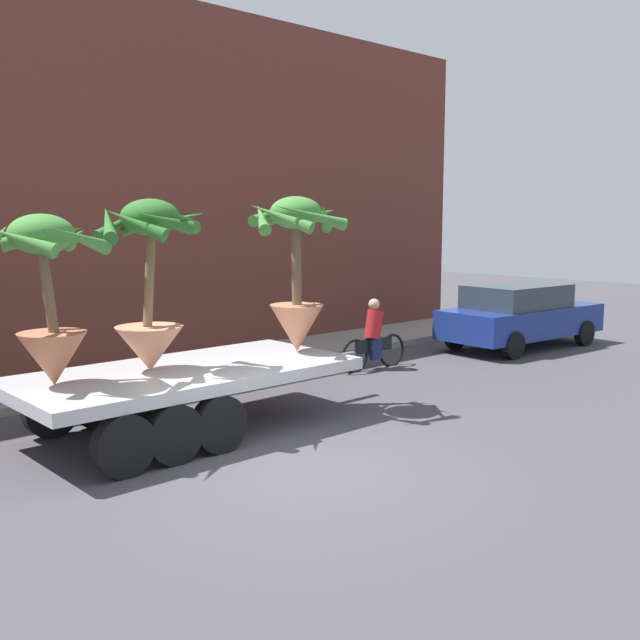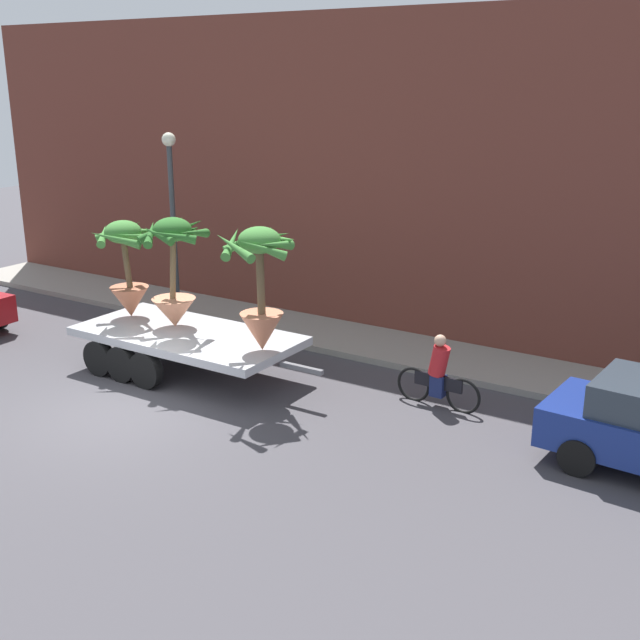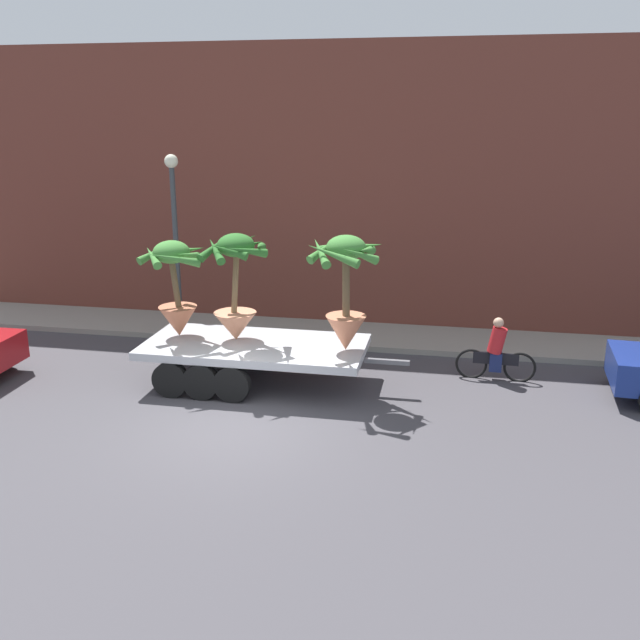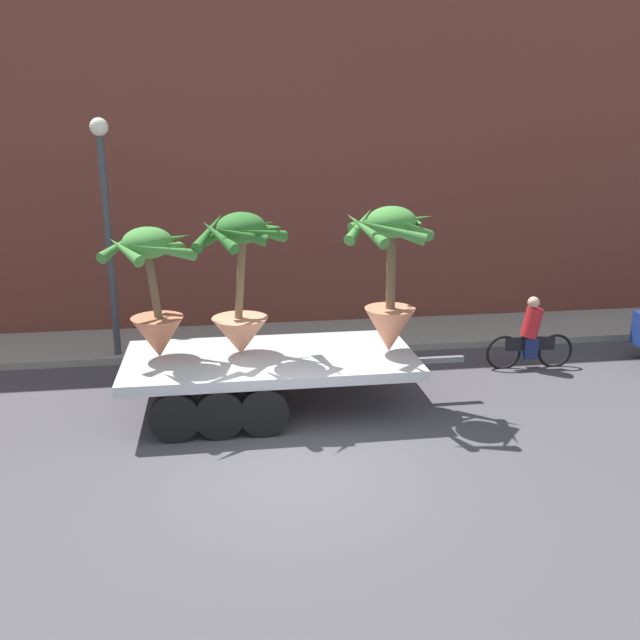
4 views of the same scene
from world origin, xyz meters
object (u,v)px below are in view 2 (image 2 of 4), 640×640
Objects in this scene: potted_palm_rear at (127,268)px; street_lamp at (172,201)px; potted_palm_middle at (173,271)px; cyclist at (439,375)px; flatbed_trailer at (179,340)px; potted_palm_front at (260,285)px.

potted_palm_rear is 0.47× the size of street_lamp.
street_lamp is (-2.56, 2.82, 0.98)m from potted_palm_middle.
flatbed_trailer is at bearing -167.07° from cyclist.
potted_palm_front is 0.53× the size of street_lamp.
potted_palm_middle is 2.56m from potted_palm_front.
potted_palm_middle is 0.97× the size of potted_palm_front.
cyclist is (5.67, 1.30, -0.08)m from flatbed_trailer.
potted_palm_rear reaches higher than cyclist.
flatbed_trailer is 1.52m from potted_palm_middle.
flatbed_trailer is at bearing -37.25° from potted_palm_middle.
potted_palm_front is at bearing -31.03° from street_lamp.
street_lamp is at bearing 111.29° from potted_palm_rear.
street_lamp is (-8.45, 1.69, 2.56)m from cyclist.
street_lamp reaches higher than potted_palm_rear.
potted_palm_middle is 6.21m from cyclist.
street_lamp is (-2.78, 2.99, 2.48)m from flatbed_trailer.
potted_palm_middle is (1.47, -0.03, 0.11)m from potted_palm_rear.
potted_palm_front reaches higher than cyclist.
flatbed_trailer is 2.68× the size of potted_palm_rear.
cyclist is at bearing 10.87° from potted_palm_middle.
potted_palm_front reaches higher than potted_palm_rear.
cyclist is (3.35, 1.38, -1.68)m from potted_palm_front.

